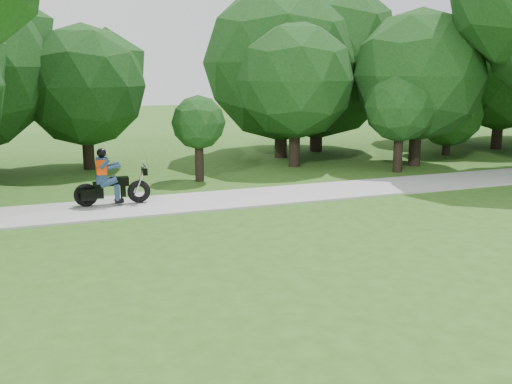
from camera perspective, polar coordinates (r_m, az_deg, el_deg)
ground at (r=10.31m, az=21.73°, el=-9.49°), size 100.00×100.00×0.00m
walkway at (r=16.79m, az=3.35°, el=-0.23°), size 60.00×2.20×0.06m
tree_line at (r=22.79m, az=-2.16°, el=12.22°), size 39.62×11.38×7.77m
touring_motorcycle at (r=15.73m, az=-14.63°, el=0.72°), size 2.03×0.58×1.55m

